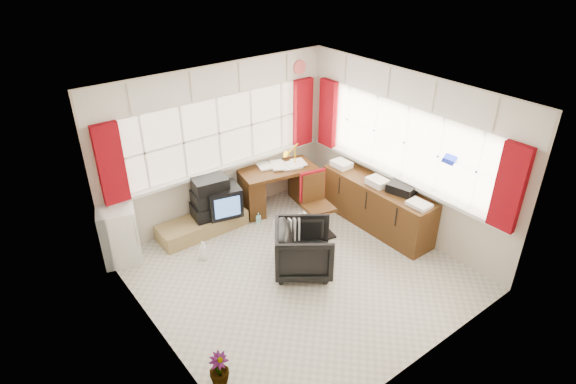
% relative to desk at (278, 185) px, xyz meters
% --- Properties ---
extents(ground, '(4.00, 4.00, 0.00)m').
position_rel_desk_xyz_m(ground, '(-0.85, -1.63, -0.40)').
color(ground, beige).
rests_on(ground, ground).
extents(room_walls, '(4.00, 4.00, 4.00)m').
position_rel_desk_xyz_m(room_walls, '(-0.85, -1.63, 1.10)').
color(room_walls, beige).
rests_on(room_walls, ground).
extents(window_back, '(3.70, 0.12, 3.60)m').
position_rel_desk_xyz_m(window_back, '(-0.85, 0.31, 0.54)').
color(window_back, beige).
rests_on(window_back, room_walls).
extents(window_right, '(0.12, 3.70, 3.60)m').
position_rel_desk_xyz_m(window_right, '(1.09, -1.63, 0.54)').
color(window_right, beige).
rests_on(window_right, room_walls).
extents(curtains, '(3.83, 3.83, 1.15)m').
position_rel_desk_xyz_m(curtains, '(0.07, -0.71, 1.05)').
color(curtains, '#8A0708').
rests_on(curtains, room_walls).
extents(overhead_cabinets, '(3.98, 3.98, 0.48)m').
position_rel_desk_xyz_m(overhead_cabinets, '(0.13, -0.65, 1.85)').
color(overhead_cabinets, silver).
rests_on(overhead_cabinets, room_walls).
extents(desk, '(1.35, 0.85, 0.77)m').
position_rel_desk_xyz_m(desk, '(0.00, 0.00, 0.00)').
color(desk, '#472910').
rests_on(desk, ground).
extents(desk_lamp, '(0.15, 0.13, 0.40)m').
position_rel_desk_xyz_m(desk_lamp, '(0.31, -0.08, 0.60)').
color(desk_lamp, yellow).
rests_on(desk_lamp, desk).
extents(task_chair, '(0.50, 0.52, 1.02)m').
position_rel_desk_xyz_m(task_chair, '(0.00, -0.97, 0.13)').
color(task_chair, black).
rests_on(task_chair, ground).
extents(office_chair, '(1.09, 1.08, 0.72)m').
position_rel_desk_xyz_m(office_chair, '(-0.75, -1.62, -0.05)').
color(office_chair, black).
rests_on(office_chair, ground).
extents(radiator, '(0.46, 0.25, 0.66)m').
position_rel_desk_xyz_m(radiator, '(-0.66, -1.26, -0.14)').
color(radiator, white).
rests_on(radiator, ground).
extents(credenza, '(0.50, 2.00, 0.85)m').
position_rel_desk_xyz_m(credenza, '(0.88, -1.43, -0.02)').
color(credenza, '#472910').
rests_on(credenza, ground).
extents(file_tray, '(0.39, 0.46, 0.13)m').
position_rel_desk_xyz_m(file_tray, '(0.97, -1.81, 0.41)').
color(file_tray, black).
rests_on(file_tray, credenza).
extents(tv_bench, '(1.40, 0.50, 0.25)m').
position_rel_desk_xyz_m(tv_bench, '(-1.40, 0.09, -0.28)').
color(tv_bench, tan).
rests_on(tv_bench, ground).
extents(crt_tv, '(0.62, 0.59, 0.47)m').
position_rel_desk_xyz_m(crt_tv, '(-1.05, 0.01, 0.08)').
color(crt_tv, black).
rests_on(crt_tv, tv_bench).
extents(hifi_stack, '(0.66, 0.47, 0.65)m').
position_rel_desk_xyz_m(hifi_stack, '(-1.22, 0.07, 0.15)').
color(hifi_stack, black).
rests_on(hifi_stack, tv_bench).
extents(mini_fridge, '(0.63, 0.64, 0.85)m').
position_rel_desk_xyz_m(mini_fridge, '(-2.65, 0.17, 0.02)').
color(mini_fridge, white).
rests_on(mini_fridge, ground).
extents(spray_bottle_a, '(0.13, 0.13, 0.30)m').
position_rel_desk_xyz_m(spray_bottle_a, '(-1.74, -0.54, -0.26)').
color(spray_bottle_a, white).
rests_on(spray_bottle_a, ground).
extents(spray_bottle_b, '(0.11, 0.11, 0.17)m').
position_rel_desk_xyz_m(spray_bottle_b, '(-0.55, -0.22, -0.32)').
color(spray_bottle_b, '#8FD5CE').
rests_on(spray_bottle_b, ground).
extents(flower_vase, '(0.23, 0.23, 0.39)m').
position_rel_desk_xyz_m(flower_vase, '(-2.65, -2.55, -0.21)').
color(flower_vase, black).
rests_on(flower_vase, ground).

